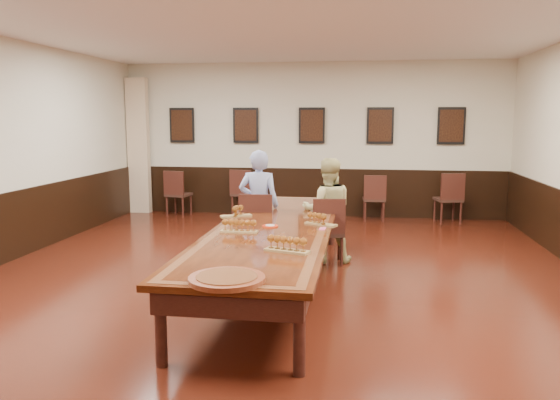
% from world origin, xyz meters
% --- Properties ---
extents(floor, '(8.00, 10.00, 0.02)m').
position_xyz_m(floor, '(0.00, 0.00, -0.01)').
color(floor, black).
rests_on(floor, ground).
extents(ceiling, '(8.00, 10.00, 0.02)m').
position_xyz_m(ceiling, '(0.00, 0.00, 3.21)').
color(ceiling, white).
rests_on(ceiling, floor).
extents(wall_back, '(8.00, 0.02, 3.20)m').
position_xyz_m(wall_back, '(0.00, 5.01, 1.60)').
color(wall_back, beige).
rests_on(wall_back, floor).
extents(wall_front, '(8.00, 0.02, 3.20)m').
position_xyz_m(wall_front, '(0.00, -5.01, 1.60)').
color(wall_front, beige).
rests_on(wall_front, floor).
extents(chair_man, '(0.49, 0.53, 1.01)m').
position_xyz_m(chair_man, '(-0.42, 1.14, 0.50)').
color(chair_man, '#311C15').
rests_on(chair_man, floor).
extents(chair_woman, '(0.51, 0.55, 0.96)m').
position_xyz_m(chair_woman, '(0.59, 1.17, 0.48)').
color(chair_woman, '#311C15').
rests_on(chair_woman, floor).
extents(spare_chair_a, '(0.52, 0.56, 0.97)m').
position_xyz_m(spare_chair_a, '(-2.78, 4.53, 0.48)').
color(spare_chair_a, '#311C15').
rests_on(spare_chair_a, floor).
extents(spare_chair_b, '(0.52, 0.55, 0.99)m').
position_xyz_m(spare_chair_b, '(-1.42, 4.77, 0.49)').
color(spare_chair_b, '#311C15').
rests_on(spare_chair_b, floor).
extents(spare_chair_c, '(0.47, 0.50, 0.94)m').
position_xyz_m(spare_chair_c, '(1.30, 4.58, 0.47)').
color(spare_chair_c, '#311C15').
rests_on(spare_chair_c, floor).
extents(spare_chair_d, '(0.57, 0.60, 1.00)m').
position_xyz_m(spare_chair_d, '(2.74, 4.56, 0.50)').
color(spare_chair_d, '#311C15').
rests_on(spare_chair_d, floor).
extents(person_man, '(0.60, 0.41, 1.61)m').
position_xyz_m(person_man, '(-0.42, 1.24, 0.80)').
color(person_man, '#475FB2').
rests_on(person_man, floor).
extents(person_woman, '(0.82, 0.68, 1.50)m').
position_xyz_m(person_woman, '(0.57, 1.27, 0.75)').
color(person_woman, '#C6BE7C').
rests_on(person_woman, floor).
extents(pink_phone, '(0.08, 0.15, 0.01)m').
position_xyz_m(pink_phone, '(0.60, -0.09, 0.76)').
color(pink_phone, '#FF548B').
rests_on(pink_phone, conference_table).
extents(curtain, '(0.45, 0.18, 2.90)m').
position_xyz_m(curtain, '(-3.75, 4.82, 1.45)').
color(curtain, '#CDB18D').
rests_on(curtain, floor).
extents(wainscoting, '(8.00, 10.00, 1.00)m').
position_xyz_m(wainscoting, '(0.00, 0.00, 0.50)').
color(wainscoting, black).
rests_on(wainscoting, floor).
extents(conference_table, '(1.40, 5.00, 0.76)m').
position_xyz_m(conference_table, '(0.00, 0.00, 0.61)').
color(conference_table, '#321308').
rests_on(conference_table, floor).
extents(posters, '(6.14, 0.04, 0.74)m').
position_xyz_m(posters, '(0.00, 4.94, 1.90)').
color(posters, black).
rests_on(posters, wall_back).
extents(flight_a, '(0.43, 0.30, 0.15)m').
position_xyz_m(flight_a, '(-0.59, 0.54, 0.82)').
color(flight_a, olive).
rests_on(flight_a, conference_table).
extents(flight_b, '(0.42, 0.31, 0.15)m').
position_xyz_m(flight_b, '(0.54, 0.15, 0.82)').
color(flight_b, olive).
rests_on(flight_b, conference_table).
extents(flight_c, '(0.43, 0.13, 0.16)m').
position_xyz_m(flight_c, '(-0.33, -0.43, 0.82)').
color(flight_c, olive).
rests_on(flight_c, conference_table).
extents(flight_d, '(0.47, 0.26, 0.17)m').
position_xyz_m(flight_d, '(0.33, -1.27, 0.83)').
color(flight_d, olive).
rests_on(flight_d, conference_table).
extents(red_plate_grp, '(0.20, 0.20, 0.03)m').
position_xyz_m(red_plate_grp, '(-0.04, -0.05, 0.76)').
color(red_plate_grp, red).
rests_on(red_plate_grp, conference_table).
extents(carved_platter, '(0.65, 0.65, 0.05)m').
position_xyz_m(carved_platter, '(-0.02, -2.29, 0.77)').
color(carved_platter, '#5D2312').
rests_on(carved_platter, conference_table).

